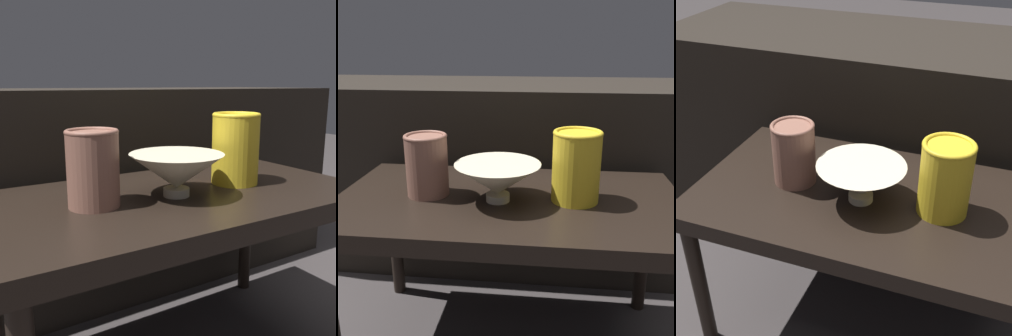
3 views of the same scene
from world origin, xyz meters
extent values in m
cube|color=black|center=(0.00, 0.00, 0.39)|extent=(0.81, 0.44, 0.04)
cylinder|color=black|center=(0.37, 0.19, 0.19)|extent=(0.04, 0.04, 0.37)
cube|color=black|center=(0.00, 0.51, 0.31)|extent=(1.64, 0.50, 0.62)
cylinder|color=beige|center=(-0.02, -0.02, 0.42)|extent=(0.05, 0.05, 0.02)
cone|color=beige|center=(-0.02, -0.02, 0.47)|extent=(0.19, 0.19, 0.07)
cylinder|color=brown|center=(-0.19, 0.00, 0.48)|extent=(0.10, 0.10, 0.14)
torus|color=brown|center=(-0.19, 0.00, 0.55)|extent=(0.10, 0.10, 0.01)
cylinder|color=gold|center=(0.15, 0.00, 0.49)|extent=(0.11, 0.11, 0.16)
torus|color=gold|center=(0.15, 0.00, 0.57)|extent=(0.11, 0.11, 0.01)
camera|label=1|loc=(-0.44, -0.68, 0.64)|focal=42.00mm
camera|label=2|loc=(0.09, -0.84, 0.76)|focal=42.00mm
camera|label=3|loc=(0.24, -0.82, 1.01)|focal=50.00mm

